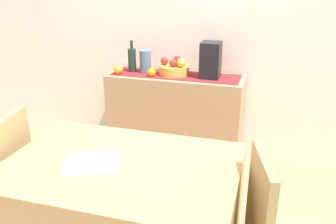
# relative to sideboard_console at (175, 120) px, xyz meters

# --- Properties ---
(room_wall_rear) EXTENTS (6.40, 0.06, 2.70)m
(room_wall_rear) POSITION_rel_sideboard_console_xyz_m (0.19, 0.26, 0.93)
(room_wall_rear) COLOR silver
(room_wall_rear) RESTS_ON ground
(sideboard_console) EXTENTS (1.17, 0.42, 0.83)m
(sideboard_console) POSITION_rel_sideboard_console_xyz_m (0.00, 0.00, 0.00)
(sideboard_console) COLOR tan
(sideboard_console) RESTS_ON ground
(table_runner) EXTENTS (1.10, 0.32, 0.01)m
(table_runner) POSITION_rel_sideboard_console_xyz_m (0.00, 0.00, 0.42)
(table_runner) COLOR maroon
(table_runner) RESTS_ON sideboard_console
(fruit_bowl) EXTENTS (0.26, 0.26, 0.08)m
(fruit_bowl) POSITION_rel_sideboard_console_xyz_m (-0.01, 0.00, 0.46)
(fruit_bowl) COLOR gold
(fruit_bowl) RESTS_ON table_runner
(apple_left) EXTENTS (0.07, 0.07, 0.07)m
(apple_left) POSITION_rel_sideboard_console_xyz_m (-0.01, -0.05, 0.53)
(apple_left) COLOR red
(apple_left) RESTS_ON fruit_bowl
(apple_rear) EXTENTS (0.07, 0.07, 0.07)m
(apple_rear) POSITION_rel_sideboard_console_xyz_m (-0.10, 0.01, 0.54)
(apple_rear) COLOR red
(apple_rear) RESTS_ON fruit_bowl
(apple_upper) EXTENTS (0.08, 0.08, 0.08)m
(apple_upper) POSITION_rel_sideboard_console_xyz_m (0.01, 0.03, 0.54)
(apple_upper) COLOR red
(apple_upper) RESTS_ON fruit_bowl
(apple_center) EXTENTS (0.07, 0.07, 0.07)m
(apple_center) POSITION_rel_sideboard_console_xyz_m (0.06, -0.04, 0.54)
(apple_center) COLOR gold
(apple_center) RESTS_ON fruit_bowl
(wine_bottle) EXTENTS (0.07, 0.07, 0.28)m
(wine_bottle) POSITION_rel_sideboard_console_xyz_m (-0.40, 0.00, 0.53)
(wine_bottle) COLOR #1C3123
(wine_bottle) RESTS_ON sideboard_console
(coffee_maker) EXTENTS (0.16, 0.18, 0.30)m
(coffee_maker) POSITION_rel_sideboard_console_xyz_m (0.30, 0.00, 0.57)
(coffee_maker) COLOR black
(coffee_maker) RESTS_ON sideboard_console
(ceramic_vase) EXTENTS (0.10, 0.10, 0.20)m
(ceramic_vase) POSITION_rel_sideboard_console_xyz_m (-0.27, 0.00, 0.52)
(ceramic_vase) COLOR slate
(ceramic_vase) RESTS_ON sideboard_console
(orange_loose_mid) EXTENTS (0.08, 0.08, 0.08)m
(orange_loose_mid) POSITION_rel_sideboard_console_xyz_m (-0.49, -0.11, 0.46)
(orange_loose_mid) COLOR orange
(orange_loose_mid) RESTS_ON sideboard_console
(orange_loose_end) EXTENTS (0.07, 0.07, 0.07)m
(orange_loose_end) POSITION_rel_sideboard_console_xyz_m (-0.18, -0.11, 0.45)
(orange_loose_end) COLOR orange
(orange_loose_end) RESTS_ON sideboard_console
(dining_table) EXTENTS (1.20, 0.84, 0.74)m
(dining_table) POSITION_rel_sideboard_console_xyz_m (0.10, -1.42, -0.05)
(dining_table) COLOR tan
(dining_table) RESTS_ON ground
(open_book) EXTENTS (0.34, 0.30, 0.02)m
(open_book) POSITION_rel_sideboard_console_xyz_m (-0.04, -1.47, 0.33)
(open_book) COLOR white
(open_book) RESTS_ON dining_table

